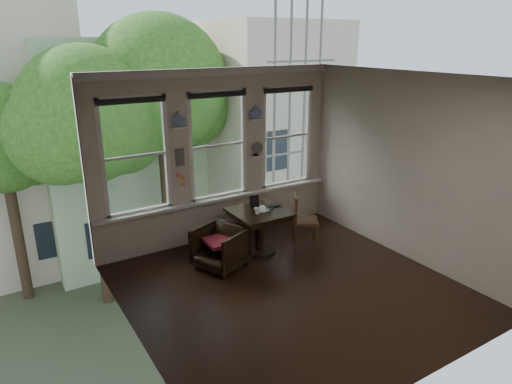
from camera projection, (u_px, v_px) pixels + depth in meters
ground at (291, 289)px, 6.63m from camera, size 4.50×4.50×0.00m
ceiling at (296, 77)px, 5.67m from camera, size 4.50×4.50×0.00m
wall_back at (217, 156)px, 7.96m from camera, size 4.50×0.00×4.50m
wall_front at (433, 255)px, 4.34m from camera, size 4.50×0.00×4.50m
wall_left at (128, 225)px, 5.03m from camera, size 0.00×4.50×4.50m
wall_right at (407, 168)px, 7.27m from camera, size 0.00×4.50×4.50m
window_left at (135, 156)px, 7.18m from camera, size 1.10×0.12×1.90m
window_center at (217, 145)px, 7.90m from camera, size 1.10×0.12×1.90m
window_right at (285, 136)px, 8.62m from camera, size 1.10×0.12×1.90m
shelf_left at (179, 127)px, 7.33m from camera, size 0.26×0.16×0.03m
shelf_right at (255, 119)px, 8.05m from camera, size 0.26×0.16×0.03m
intercom at (180, 157)px, 7.51m from camera, size 0.14×0.06×0.28m
sticky_notes at (181, 177)px, 7.63m from camera, size 0.16×0.01×0.24m
desk_fan at (256, 151)px, 8.22m from camera, size 0.20×0.20×0.24m
vase_left at (178, 119)px, 7.29m from camera, size 0.24×0.24×0.25m
vase_right at (255, 111)px, 8.01m from camera, size 0.24×0.24×0.25m
table at (259, 232)px, 7.66m from camera, size 0.90×0.90×0.75m
armchair_left at (220, 248)px, 7.16m from camera, size 0.95×0.94×0.67m
cushion_red at (220, 241)px, 7.12m from camera, size 0.45×0.45×0.06m
side_chair_right at (306, 221)px, 7.90m from camera, size 0.58×0.58×0.92m
laptop at (275, 206)px, 7.71m from camera, size 0.33×0.22×0.02m
mug at (257, 211)px, 7.39m from camera, size 0.12×0.12×0.10m
drinking_glass at (269, 210)px, 7.45m from camera, size 0.13×0.13×0.10m
tablet at (254, 202)px, 7.62m from camera, size 0.17×0.11×0.22m
papers at (261, 209)px, 7.61m from camera, size 0.28×0.34×0.00m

